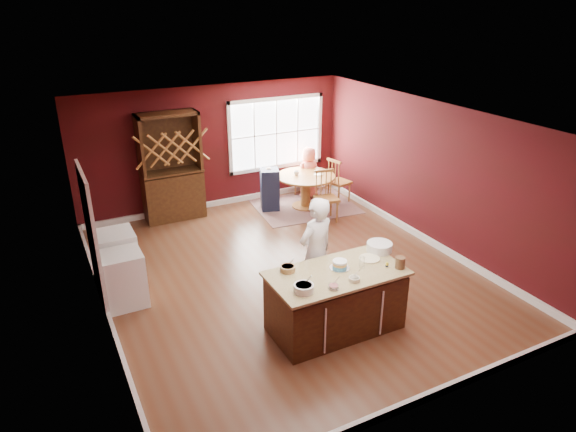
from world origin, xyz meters
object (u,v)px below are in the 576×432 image
at_px(dining_table, 306,185).
at_px(layer_cake, 340,265).
at_px(hutch, 171,167).
at_px(dryer, 116,259).
at_px(chair_east, 339,180).
at_px(chair_north, 304,175).
at_px(washer, 124,279).
at_px(baker, 316,253).
at_px(seated_woman, 309,173).
at_px(toddler, 268,173).
at_px(high_chair, 270,189).
at_px(kitchen_island, 335,302).
at_px(chair_south, 327,196).

xyz_separation_m(dining_table, layer_cake, (-1.75, -4.14, 0.44)).
bearing_deg(hutch, layer_cake, -78.04).
bearing_deg(dryer, chair_east, 15.94).
height_order(dining_table, chair_north, chair_north).
distance_m(chair_north, washer, 5.56).
distance_m(baker, seated_woman, 4.57).
xyz_separation_m(seated_woman, hutch, (-3.14, 0.23, 0.53)).
height_order(seated_woman, dryer, seated_woman).
distance_m(chair_east, dryer, 5.43).
bearing_deg(chair_east, toddler, 62.39).
distance_m(high_chair, toddler, 0.34).
height_order(layer_cake, toddler, layer_cake).
xyz_separation_m(kitchen_island, baker, (0.07, 0.70, 0.44)).
relative_size(seated_woman, dryer, 1.29).
relative_size(high_chair, toddler, 3.74).
bearing_deg(seated_woman, washer, 23.34).
relative_size(seated_woman, toddler, 4.67).
height_order(seated_woman, toddler, seated_woman).
relative_size(baker, toddler, 6.76).
height_order(baker, dryer, baker).
bearing_deg(toddler, dryer, -152.27).
bearing_deg(dining_table, hutch, 165.11).
distance_m(chair_north, seated_woman, 0.24).
bearing_deg(chair_north, washer, -4.61).
relative_size(washer, dryer, 0.93).
relative_size(seated_woman, hutch, 0.53).
xyz_separation_m(chair_east, high_chair, (-1.61, 0.31, -0.04)).
bearing_deg(layer_cake, dryer, 135.54).
distance_m(chair_east, washer, 5.64).
relative_size(layer_cake, high_chair, 0.29).
bearing_deg(high_chair, baker, -86.31).
height_order(chair_east, seated_woman, seated_woman).
distance_m(baker, chair_north, 4.75).
height_order(dining_table, seated_woman, seated_woman).
height_order(kitchen_island, chair_east, chair_east).
xyz_separation_m(chair_east, chair_north, (-0.49, 0.78, -0.04)).
bearing_deg(seated_woman, dryer, 17.18).
bearing_deg(baker, hutch, -90.94).
bearing_deg(dryer, high_chair, 26.50).
height_order(toddler, hutch, hutch).
bearing_deg(baker, chair_north, -130.97).
height_order(kitchen_island, dining_table, kitchen_island).
height_order(dining_table, dryer, dryer).
distance_m(kitchen_island, toddler, 4.71).
relative_size(baker, layer_cake, 6.13).
bearing_deg(baker, chair_south, -138.45).
distance_m(chair_south, washer, 4.61).
bearing_deg(washer, seated_woman, 29.76).
bearing_deg(seated_woman, dining_table, 48.50).
distance_m(hutch, washer, 3.42).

